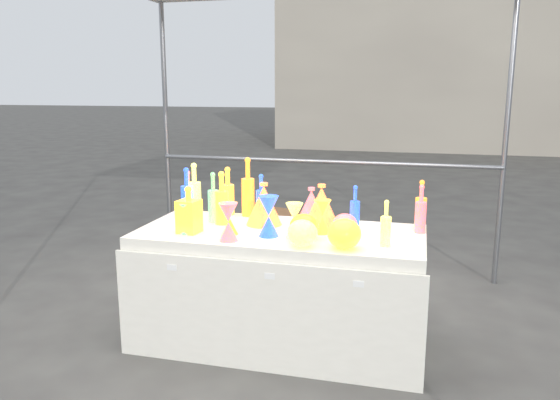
% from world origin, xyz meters
% --- Properties ---
extents(ground, '(80.00, 80.00, 0.00)m').
position_xyz_m(ground, '(0.00, 0.00, 0.00)').
color(ground, '#65635D').
rests_on(ground, ground).
extents(display_table, '(1.84, 0.83, 0.75)m').
position_xyz_m(display_table, '(0.00, -0.01, 0.37)').
color(display_table, white).
rests_on(display_table, ground).
extents(background_building, '(14.00, 6.00, 6.00)m').
position_xyz_m(background_building, '(4.00, 14.00, 3.00)').
color(background_building, '#BBB09C').
rests_on(background_building, ground).
extents(cardboard_box_closed, '(0.58, 0.49, 0.36)m').
position_xyz_m(cardboard_box_closed, '(-0.59, 2.18, 0.18)').
color(cardboard_box_closed, '#946543').
rests_on(cardboard_box_closed, ground).
extents(cardboard_box_flat, '(0.87, 0.80, 0.06)m').
position_xyz_m(cardboard_box_flat, '(0.01, 2.58, 0.03)').
color(cardboard_box_flat, '#946543').
rests_on(cardboard_box_flat, ground).
extents(bottle_0, '(0.11, 0.11, 0.34)m').
position_xyz_m(bottle_0, '(-0.47, 0.35, 0.92)').
color(bottle_0, red).
rests_on(bottle_0, display_table).
extents(bottle_1, '(0.11, 0.11, 0.35)m').
position_xyz_m(bottle_1, '(-0.72, 0.19, 0.93)').
color(bottle_1, '#167D48').
rests_on(bottle_1, display_table).
extents(bottle_2, '(0.11, 0.11, 0.42)m').
position_xyz_m(bottle_2, '(-0.32, 0.35, 0.96)').
color(bottle_2, gold).
rests_on(bottle_2, display_table).
extents(bottle_3, '(0.10, 0.10, 0.32)m').
position_xyz_m(bottle_3, '(-0.74, 0.27, 0.91)').
color(bottle_3, '#2921C4').
rests_on(bottle_3, display_table).
extents(bottle_4, '(0.11, 0.11, 0.38)m').
position_xyz_m(bottle_4, '(-0.69, 0.26, 0.94)').
color(bottle_4, '#16748B').
rests_on(bottle_4, display_table).
extents(bottle_5, '(0.08, 0.08, 0.34)m').
position_xyz_m(bottle_5, '(-0.49, 0.12, 0.92)').
color(bottle_5, '#A3208E').
rests_on(bottle_5, display_table).
extents(bottle_6, '(0.09, 0.09, 0.35)m').
position_xyz_m(bottle_6, '(-0.42, 0.08, 0.93)').
color(bottle_6, red).
rests_on(bottle_6, display_table).
extents(bottle_7, '(0.08, 0.08, 0.31)m').
position_xyz_m(bottle_7, '(-0.21, 0.30, 0.91)').
color(bottle_7, '#167D48').
rests_on(bottle_7, display_table).
extents(decanter_0, '(0.14, 0.14, 0.30)m').
position_xyz_m(decanter_0, '(-0.54, -0.18, 0.90)').
color(decanter_0, red).
rests_on(decanter_0, display_table).
extents(hourglass_0, '(0.12, 0.12, 0.20)m').
position_xyz_m(hourglass_0, '(-0.28, -0.15, 0.85)').
color(hourglass_0, gold).
rests_on(hourglass_0, display_table).
extents(hourglass_1, '(0.14, 0.14, 0.23)m').
position_xyz_m(hourglass_1, '(-0.24, -0.30, 0.86)').
color(hourglass_1, '#2921C4').
rests_on(hourglass_1, display_table).
extents(hourglass_2, '(0.11, 0.11, 0.21)m').
position_xyz_m(hourglass_2, '(0.12, -0.12, 0.86)').
color(hourglass_2, '#16748B').
rests_on(hourglass_2, display_table).
extents(hourglass_3, '(0.13, 0.13, 0.19)m').
position_xyz_m(hourglass_3, '(-0.54, -0.21, 0.85)').
color(hourglass_3, '#A3208E').
rests_on(hourglass_3, display_table).
extents(hourglass_4, '(0.14, 0.14, 0.21)m').
position_xyz_m(hourglass_4, '(0.27, 0.02, 0.86)').
color(hourglass_4, red).
rests_on(hourglass_4, display_table).
extents(hourglass_5, '(0.14, 0.14, 0.25)m').
position_xyz_m(hourglass_5, '(-0.04, -0.14, 0.88)').
color(hourglass_5, '#167D48').
rests_on(hourglass_5, display_table).
extents(globe_0, '(0.23, 0.23, 0.15)m').
position_xyz_m(globe_0, '(0.45, -0.28, 0.83)').
color(globe_0, red).
rests_on(globe_0, display_table).
extents(globe_1, '(0.21, 0.21, 0.14)m').
position_xyz_m(globe_1, '(0.21, -0.30, 0.82)').
color(globe_1, '#16748B').
rests_on(globe_1, display_table).
extents(globe_2, '(0.18, 0.18, 0.14)m').
position_xyz_m(globe_2, '(0.19, -0.15, 0.82)').
color(globe_2, gold).
rests_on(globe_2, display_table).
extents(globe_3, '(0.16, 0.16, 0.12)m').
position_xyz_m(globe_3, '(0.41, -0.01, 0.81)').
color(globe_3, '#2921C4').
rests_on(globe_3, display_table).
extents(lampshade_0, '(0.24, 0.24, 0.28)m').
position_xyz_m(lampshade_0, '(-0.14, 0.13, 0.89)').
color(lampshade_0, yellow).
rests_on(lampshade_0, display_table).
extents(lampshade_1, '(0.28, 0.28, 0.28)m').
position_xyz_m(lampshade_1, '(0.23, 0.21, 0.89)').
color(lampshade_1, yellow).
rests_on(lampshade_1, display_table).
extents(lampshade_2, '(0.24, 0.24, 0.24)m').
position_xyz_m(lampshade_2, '(0.15, 0.24, 0.87)').
color(lampshade_2, '#2921C4').
rests_on(lampshade_2, display_table).
extents(bottle_8, '(0.08, 0.08, 0.29)m').
position_xyz_m(bottle_8, '(0.45, 0.17, 0.89)').
color(bottle_8, '#167D48').
rests_on(bottle_8, display_table).
extents(bottle_9, '(0.07, 0.07, 0.32)m').
position_xyz_m(bottle_9, '(0.86, 0.28, 0.91)').
color(bottle_9, gold).
rests_on(bottle_9, display_table).
extents(bottle_10, '(0.08, 0.08, 0.31)m').
position_xyz_m(bottle_10, '(0.86, 0.18, 0.90)').
color(bottle_10, '#2921C4').
rests_on(bottle_10, display_table).
extents(bottle_11, '(0.07, 0.07, 0.27)m').
position_xyz_m(bottle_11, '(0.67, -0.17, 0.89)').
color(bottle_11, '#16748B').
rests_on(bottle_11, display_table).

